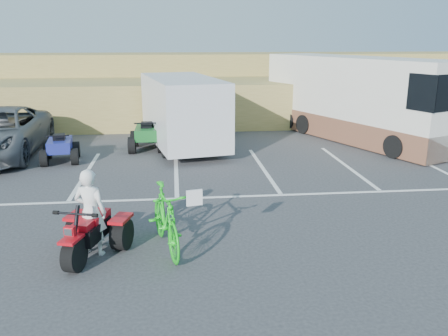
{
  "coord_description": "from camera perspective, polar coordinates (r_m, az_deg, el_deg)",
  "views": [
    {
      "loc": [
        -0.02,
        -9.04,
        3.96
      ],
      "look_at": [
        1.11,
        1.59,
        1.0
      ],
      "focal_mm": 38.0,
      "sensor_mm": 36.0,
      "label": 1
    }
  ],
  "objects": [
    {
      "name": "rv_motorhome",
      "position": [
        19.65,
        15.42,
        7.39
      ],
      "size": [
        5.52,
        9.0,
        3.18
      ],
      "rotation": [
        0.0,
        0.0,
        0.4
      ],
      "color": "silver",
      "rests_on": "ground"
    },
    {
      "name": "quad_atv_blue",
      "position": [
        16.5,
        -18.97,
        0.74
      ],
      "size": [
        1.35,
        1.69,
        1.01
      ],
      "primitive_type": null,
      "rotation": [
        0.0,
        0.0,
        0.14
      ],
      "color": "navy",
      "rests_on": "ground"
    },
    {
      "name": "parking_stripes",
      "position": [
        13.72,
        -2.13,
        -1.29
      ],
      "size": [
        28.0,
        5.16,
        0.01
      ],
      "color": "white",
      "rests_on": "ground"
    },
    {
      "name": "quad_atv_green",
      "position": [
        17.51,
        -9.16,
        2.22
      ],
      "size": [
        1.28,
        1.71,
        1.11
      ],
      "primitive_type": null,
      "rotation": [
        0.0,
        0.0,
        0.0
      ],
      "color": "#155D22",
      "rests_on": "ground"
    },
    {
      "name": "ground",
      "position": [
        9.87,
        -5.52,
        -8.25
      ],
      "size": [
        100.0,
        100.0,
        0.0
      ],
      "primitive_type": "plane",
      "color": "#323235",
      "rests_on": "ground"
    },
    {
      "name": "red_trike_atv",
      "position": [
        9.33,
        -15.79,
        -10.26
      ],
      "size": [
        1.63,
        1.9,
        1.05
      ],
      "primitive_type": null,
      "rotation": [
        0.0,
        0.0,
        -0.3
      ],
      "color": "#B60A13",
      "rests_on": "ground"
    },
    {
      "name": "green_dirt_bike",
      "position": [
        9.12,
        -7.03,
        -6.06
      ],
      "size": [
        1.05,
        2.18,
        1.26
      ],
      "primitive_type": "imported",
      "rotation": [
        0.0,
        0.0,
        0.22
      ],
      "color": "#14BF19",
      "rests_on": "ground"
    },
    {
      "name": "rider",
      "position": [
        9.14,
        -15.76,
        -5.15
      ],
      "size": [
        0.7,
        0.56,
        1.67
      ],
      "primitive_type": "imported",
      "rotation": [
        0.0,
        0.0,
        2.85
      ],
      "color": "white",
      "rests_on": "ground"
    },
    {
      "name": "grass_embankment",
      "position": [
        24.65,
        -6.08,
        9.5
      ],
      "size": [
        40.0,
        8.5,
        3.1
      ],
      "color": "olive",
      "rests_on": "ground"
    },
    {
      "name": "cargo_trailer",
      "position": [
        17.46,
        -5.01,
        6.94
      ],
      "size": [
        3.21,
        5.8,
        2.56
      ],
      "rotation": [
        0.0,
        0.0,
        0.19
      ],
      "color": "silver",
      "rests_on": "ground"
    }
  ]
}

